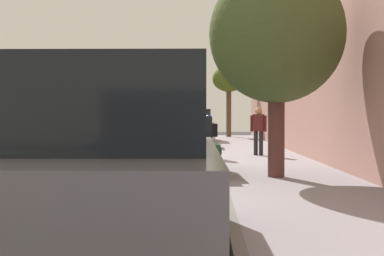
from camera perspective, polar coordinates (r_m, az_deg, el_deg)
ground at (r=16.49m, az=-3.30°, el=-4.08°), size 73.93×73.93×0.00m
sidewalk at (r=16.54m, az=8.42°, el=-3.85°), size 3.07×46.21×0.13m
curb_edge at (r=16.43m, az=2.81°, el=-3.87°), size 0.16×46.21×0.13m
lane_stripe_centre at (r=16.09m, az=-14.96°, el=-4.24°), size 0.14×44.20×0.01m
lane_stripe_bike_edge at (r=16.47m, az=-2.32°, el=-4.07°), size 0.12×46.21×0.01m
building_facade at (r=16.90m, az=14.52°, el=7.83°), size 0.50×46.21×6.96m
parked_suv_grey_second at (r=5.16m, az=-7.97°, el=-4.28°), size 2.01×4.72×1.99m
parked_sedan_green_mid at (r=13.35m, az=-1.37°, el=-2.09°), size 2.03×4.49×1.52m
parked_sedan_tan_far at (r=24.15m, az=-0.12°, el=-0.62°), size 1.87×4.41×1.52m
parked_suv_silver_farthest at (r=30.38m, az=0.45°, el=0.27°), size 2.00×4.72×1.99m
bicycle_at_curb at (r=17.71m, az=1.21°, el=-2.50°), size 1.30×1.22×0.76m
cyclist_with_backpack at (r=17.21m, az=1.92°, el=-0.61°), size 0.55×0.54×1.61m
street_tree_near_cyclist at (r=12.19m, az=9.40°, el=10.18°), size 3.13×3.13×4.92m
street_tree_mid_block at (r=36.62m, az=4.12°, el=5.35°), size 2.34×2.34×5.07m
pedestrian_on_phone at (r=18.82m, az=7.42°, el=-0.00°), size 0.58×0.36×1.75m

